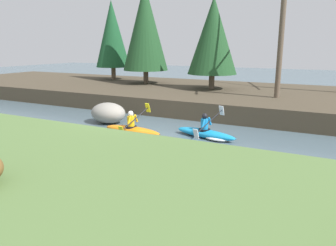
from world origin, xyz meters
TOP-DOWN VIEW (x-y plane):
  - ground_plane at (0.00, 0.00)m, footprint 90.00×90.00m
  - riverbank_near at (0.00, -5.73)m, footprint 44.00×6.88m
  - riverbank_far at (0.00, 8.83)m, footprint 44.00×10.58m
  - conifer_tree_far_left at (-8.98, 11.02)m, footprint 2.74×2.74m
  - conifer_tree_left at (-5.06, 9.65)m, footprint 3.24×3.24m
  - conifer_tree_mid_left at (0.33, 8.80)m, footprint 3.10×3.10m
  - bare_tree_upstream at (4.69, 7.06)m, footprint 3.92×3.88m
  - kayaker_lead at (3.01, 0.95)m, footprint 2.79×2.06m
  - kayaker_middle at (0.09, 0.04)m, footprint 2.78×2.07m
  - boulder_midstream at (-2.19, 1.28)m, footprint 1.75×1.37m

SIDE VIEW (x-z plane):
  - ground_plane at x=0.00m, z-range 0.00..0.00m
  - kayaker_lead at x=3.01m, z-range -0.40..0.80m
  - kayaker_middle at x=0.09m, z-range -0.40..0.80m
  - riverbank_near at x=0.00m, z-range 0.00..0.86m
  - riverbank_far at x=0.00m, z-range 0.00..0.93m
  - boulder_midstream at x=-2.19m, z-range 0.00..0.99m
  - conifer_tree_mid_left at x=0.33m, z-range 1.41..7.07m
  - bare_tree_upstream at x=4.69m, z-range 0.72..7.87m
  - conifer_tree_far_left at x=-8.98m, z-range 1.43..7.66m
  - conifer_tree_left at x=-5.06m, z-range 1.41..8.39m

